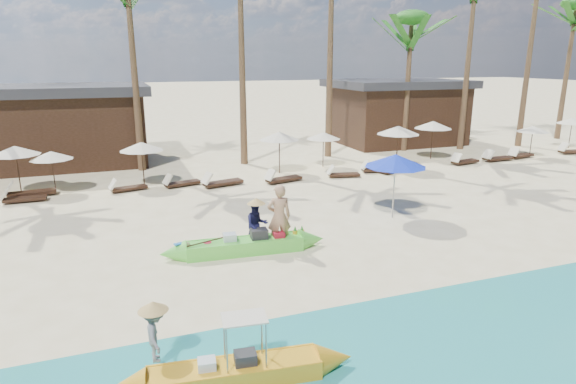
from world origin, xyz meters
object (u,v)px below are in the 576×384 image
object	(u,v)px
blue_umbrella	(396,161)
green_canoe	(245,245)
tourist	(279,217)
yellow_canoe	(235,372)

from	to	relation	value
blue_umbrella	green_canoe	bearing A→B (deg)	-166.83
tourist	yellow_canoe	bearing A→B (deg)	73.37
yellow_canoe	blue_umbrella	xyz separation A→B (m)	(7.70, 7.20, 1.94)
yellow_canoe	tourist	bearing A→B (deg)	70.68
yellow_canoe	blue_umbrella	bearing A→B (deg)	49.64
tourist	blue_umbrella	bearing A→B (deg)	-155.22
green_canoe	blue_umbrella	size ratio (longest dim) A/B	2.35
yellow_canoe	blue_umbrella	size ratio (longest dim) A/B	2.08
green_canoe	tourist	xyz separation A→B (m)	(1.11, 0.05, 0.77)
tourist	green_canoe	bearing A→B (deg)	11.71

